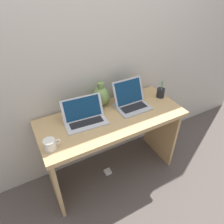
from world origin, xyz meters
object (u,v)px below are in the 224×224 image
at_px(laptop_left, 84,115).
at_px(green_vase, 101,96).
at_px(power_brick, 108,172).
at_px(pen_cup, 161,93).
at_px(laptop_right, 131,100).
at_px(coffee_mug, 50,145).

bearing_deg(laptop_left, green_vase, 33.52).
bearing_deg(power_brick, pen_cup, 5.00).
bearing_deg(green_vase, laptop_right, -32.19).
relative_size(green_vase, pen_cup, 1.27).
bearing_deg(green_vase, laptop_left, -146.48).
bearing_deg(green_vase, power_brick, -103.35).
xyz_separation_m(green_vase, coffee_mug, (-0.58, -0.34, -0.06)).
xyz_separation_m(laptop_right, green_vase, (-0.24, 0.15, 0.03)).
distance_m(laptop_right, coffee_mug, 0.83).
distance_m(coffee_mug, power_brick, 0.96).
xyz_separation_m(green_vase, pen_cup, (0.59, -0.16, -0.05)).
bearing_deg(laptop_right, laptop_left, -179.23).
bearing_deg(laptop_left, laptop_right, 0.77).
bearing_deg(coffee_mug, power_brick, 14.07).
height_order(laptop_left, green_vase, green_vase).
xyz_separation_m(laptop_left, coffee_mug, (-0.34, -0.19, -0.01)).
bearing_deg(coffee_mug, laptop_right, 13.65).
xyz_separation_m(coffee_mug, pen_cup, (1.16, 0.19, 0.01)).
xyz_separation_m(pen_cup, power_brick, (-0.64, -0.06, -0.79)).
height_order(laptop_right, coffee_mug, laptop_right).
bearing_deg(coffee_mug, pen_cup, 9.16).
height_order(pen_cup, power_brick, pen_cup).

